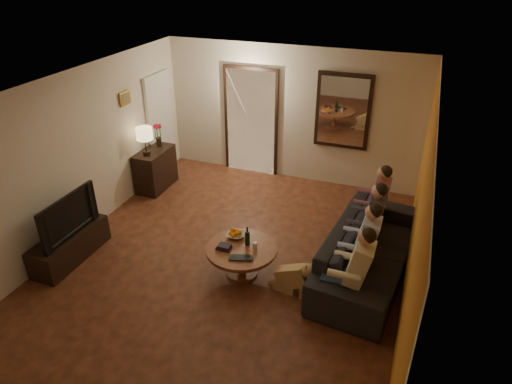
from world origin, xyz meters
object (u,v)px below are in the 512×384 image
(table_lamp, at_px, (145,141))
(coffee_table, at_px, (242,261))
(dresser, at_px, (155,169))
(person_c, at_px, (367,225))
(sofa, at_px, (369,251))
(bowl, at_px, (236,235))
(wine_bottle, at_px, (247,235))
(tv_stand, at_px, (70,246))
(laptop, at_px, (241,260))
(dog, at_px, (293,275))
(tv, at_px, (63,215))
(person_a, at_px, (353,275))
(person_d, at_px, (373,206))
(person_b, at_px, (360,248))

(table_lamp, distance_m, coffee_table, 3.15)
(dresser, height_order, person_c, person_c)
(sofa, xyz_separation_m, bowl, (-1.86, -0.43, 0.11))
(bowl, bearing_deg, table_lamp, 148.34)
(coffee_table, height_order, wine_bottle, wine_bottle)
(person_c, xyz_separation_m, bowl, (-1.76, -0.73, -0.12))
(tv_stand, xyz_separation_m, sofa, (4.22, 1.19, 0.16))
(dresser, height_order, laptop, dresser)
(table_lamp, distance_m, sofa, 4.39)
(bowl, bearing_deg, person_c, 22.61)
(dresser, bearing_deg, dog, -31.26)
(sofa, height_order, laptop, sofa)
(tv, xyz_separation_m, sofa, (4.22, 1.19, -0.37))
(table_lamp, relative_size, laptop, 1.64)
(person_c, relative_size, coffee_table, 1.20)
(tv_stand, bearing_deg, dog, 7.12)
(tv, bearing_deg, person_a, -85.96)
(person_d, bearing_deg, sofa, -83.66)
(table_lamp, bearing_deg, tv, -90.00)
(dog, bearing_deg, sofa, 49.04)
(table_lamp, bearing_deg, dresser, 90.00)
(dresser, bearing_deg, tv_stand, -90.00)
(person_d, xyz_separation_m, laptop, (-1.48, -1.83, -0.14))
(sofa, distance_m, person_b, 0.39)
(sofa, bearing_deg, person_b, 168.21)
(tv, bearing_deg, person_b, -77.80)
(person_c, height_order, wine_bottle, person_c)
(coffee_table, bearing_deg, dresser, 143.27)
(table_lamp, xyz_separation_m, bowl, (2.36, -1.46, -0.56))
(person_c, bearing_deg, sofa, -71.57)
(tv, height_order, wine_bottle, tv)
(table_lamp, xyz_separation_m, sofa, (4.22, -1.03, -0.67))
(person_c, bearing_deg, dresser, 167.07)
(dresser, bearing_deg, tv, -90.00)
(dresser, xyz_separation_m, wine_bottle, (2.59, -1.80, 0.22))
(dog, bearing_deg, table_lamp, 159.57)
(person_b, xyz_separation_m, bowl, (-1.76, -0.13, -0.12))
(sofa, relative_size, coffee_table, 2.58)
(tv_stand, distance_m, person_a, 4.15)
(wine_bottle, height_order, laptop, wine_bottle)
(person_a, xyz_separation_m, person_c, (0.00, 1.20, 0.00))
(person_d, xyz_separation_m, coffee_table, (-1.58, -1.55, -0.38))
(person_c, relative_size, bowl, 4.63)
(coffee_table, relative_size, laptop, 3.04)
(coffee_table, bearing_deg, person_a, -8.96)
(wine_bottle, bearing_deg, person_b, 9.36)
(tv, bearing_deg, person_c, -70.10)
(dresser, height_order, sofa, dresser)
(person_d, distance_m, bowl, 2.21)
(tv, bearing_deg, laptop, -84.40)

